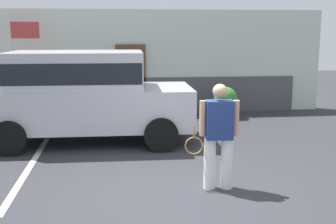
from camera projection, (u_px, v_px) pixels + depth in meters
ground_plane at (183, 191)px, 6.88m from camera, size 40.00×40.00×0.00m
parking_stripe_0 at (29, 168)px, 8.03m from camera, size 0.12×4.40×0.01m
house_frontage at (149, 65)px, 13.28m from camera, size 10.79×0.40×3.13m
parked_suv at (84, 92)px, 9.71m from camera, size 4.64×2.24×2.05m
tennis_player_man at (219, 135)px, 6.84m from camera, size 0.88×0.29×1.69m
potted_plant_by_porch at (225, 101)px, 12.59m from camera, size 0.69×0.69×0.90m
flag_pole at (19, 51)px, 12.03m from camera, size 0.80×0.09×2.79m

